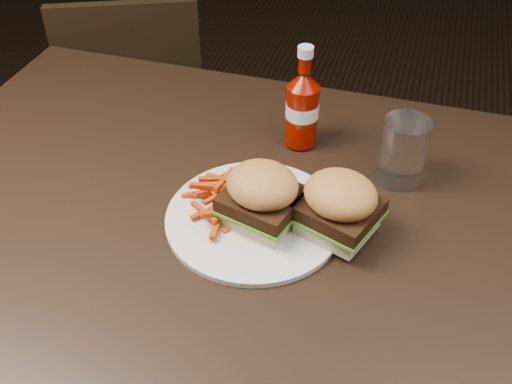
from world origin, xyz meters
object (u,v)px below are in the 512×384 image
(plate, at_px, (254,218))
(ketchup_bottle, at_px, (302,115))
(tumbler, at_px, (403,152))
(chair_far, at_px, (143,110))
(dining_table, at_px, (248,218))

(plate, height_order, ketchup_bottle, ketchup_bottle)
(plate, bearing_deg, tumbler, 40.12)
(chair_far, height_order, tumbler, tumbler)
(dining_table, distance_m, chair_far, 0.90)
(dining_table, distance_m, ketchup_bottle, 0.22)
(dining_table, relative_size, chair_far, 3.25)
(chair_far, relative_size, plate, 1.35)
(plate, relative_size, ketchup_bottle, 2.42)
(dining_table, relative_size, tumbler, 10.19)
(tumbler, bearing_deg, dining_table, -145.96)
(ketchup_bottle, bearing_deg, chair_far, 140.90)
(chair_far, height_order, ketchup_bottle, ketchup_bottle)
(dining_table, xyz_separation_m, chair_far, (-0.53, 0.66, -0.30))
(dining_table, height_order, chair_far, dining_table)
(dining_table, bearing_deg, ketchup_bottle, 79.35)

